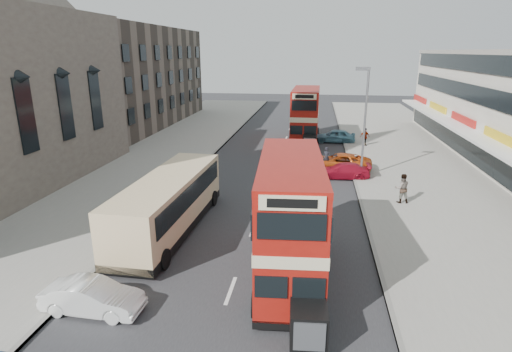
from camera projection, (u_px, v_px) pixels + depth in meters
The scene contains 18 objects.
ground at pixel (219, 322), 14.43m from camera, with size 160.00×160.00×0.00m, color #28282B.
road_surface at pixel (275, 168), 33.35m from camera, with size 12.00×90.00×0.01m, color #28282B.
pavement_right at pixel (429, 173), 31.67m from camera, with size 12.00×90.00×0.15m, color gray.
pavement_left at pixel (136, 162), 34.98m from camera, with size 12.00×90.00×0.15m, color gray.
kerb_left at pixel (203, 164), 34.17m from camera, with size 0.20×90.00×0.16m, color gray.
kerb_right at pixel (352, 170), 32.48m from camera, with size 0.20×90.00×0.16m, color gray.
brick_terrace at pixel (117, 77), 51.65m from camera, with size 14.00×28.00×12.00m, color #66594C.
street_lamp at pixel (364, 115), 29.15m from camera, with size 1.00×0.20×8.12m.
bus_main at pixel (290, 219), 16.63m from camera, with size 3.06×9.06×4.95m.
bus_second at pixel (306, 115), 42.29m from camera, with size 2.78×9.71×5.33m.
coach at pixel (169, 202), 21.40m from camera, with size 2.99×10.41×2.74m.
car_left_front at pixel (93, 297), 14.83m from camera, with size 1.29×3.69×1.21m, color white.
car_right_a at pixel (343, 171), 30.56m from camera, with size 1.64×4.02×1.17m, color #A41026.
car_right_b at pixel (340, 162), 32.51m from camera, with size 2.28×4.94×1.37m, color #C54E13.
car_right_c at pixel (335, 136), 42.45m from camera, with size 1.68×4.18×1.42m, color teal.
pedestrian_near at pixel (402, 188), 25.14m from camera, with size 0.69×0.47×1.87m, color gray.
pedestrian_far at pixel (365, 137), 40.43m from camera, with size 1.03×0.43×1.76m, color gray.
cyclist at pixel (326, 164), 32.21m from camera, with size 0.60×1.62×1.98m.
Camera 1 is at (3.06, -11.96, 9.18)m, focal length 28.64 mm.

